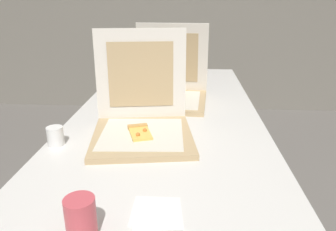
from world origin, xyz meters
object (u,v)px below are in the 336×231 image
(pizza_box_front, at_px, (142,122))
(cup_white_near_left, at_px, (55,136))
(table, at_px, (166,125))
(cup_printed_front, at_px, (81,218))
(pizza_box_middle, at_px, (170,91))
(cup_white_mid, at_px, (107,106))
(napkin_pile, at_px, (157,213))

(pizza_box_front, height_order, cup_white_near_left, pizza_box_front)
(table, xyz_separation_m, cup_printed_front, (-0.14, -0.83, 0.10))
(pizza_box_middle, relative_size, cup_white_mid, 5.77)
(pizza_box_middle, bearing_deg, cup_printed_front, -93.37)
(table, height_order, cup_white_near_left, cup_white_near_left)
(pizza_box_front, xyz_separation_m, cup_white_near_left, (-0.31, -0.11, -0.02))
(pizza_box_front, bearing_deg, cup_white_mid, 121.18)
(cup_white_mid, height_order, cup_white_near_left, same)
(cup_white_near_left, bearing_deg, napkin_pile, -42.62)
(cup_white_near_left, relative_size, cup_printed_front, 0.70)
(pizza_box_middle, xyz_separation_m, napkin_pile, (0.02, -0.97, -0.05))
(pizza_box_front, bearing_deg, cup_printed_front, -103.57)
(table, relative_size, napkin_pile, 14.23)
(cup_white_near_left, relative_size, napkin_pile, 0.48)
(pizza_box_middle, xyz_separation_m, cup_white_near_left, (-0.40, -0.58, -0.02))
(cup_white_mid, xyz_separation_m, napkin_pile, (0.31, -0.76, -0.03))
(pizza_box_middle, bearing_deg, cup_white_near_left, -120.43)
(cup_white_mid, distance_m, napkin_pile, 0.82)
(cup_white_near_left, bearing_deg, cup_printed_front, -62.06)
(pizza_box_front, distance_m, cup_white_near_left, 0.34)
(table, height_order, cup_printed_front, cup_printed_front)
(cup_white_near_left, distance_m, cup_printed_front, 0.55)
(table, xyz_separation_m, pizza_box_front, (-0.08, -0.23, 0.11))
(cup_white_mid, xyz_separation_m, cup_white_near_left, (-0.11, -0.37, 0.00))
(cup_white_mid, distance_m, cup_printed_front, 0.86)
(cup_printed_front, bearing_deg, table, 80.60)
(pizza_box_front, xyz_separation_m, cup_printed_front, (-0.06, -0.60, -0.01))
(cup_white_mid, bearing_deg, pizza_box_middle, 35.83)
(cup_white_near_left, bearing_deg, pizza_box_middle, 55.32)
(pizza_box_front, xyz_separation_m, pizza_box_middle, (0.08, 0.46, -0.00))
(cup_printed_front, bearing_deg, cup_white_mid, 99.90)
(pizza_box_front, relative_size, cup_white_mid, 6.27)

